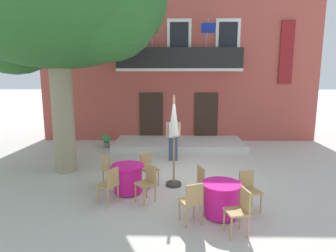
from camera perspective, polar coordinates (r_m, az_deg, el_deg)
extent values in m
plane|color=beige|center=(8.79, 3.61, -10.25)|extent=(120.00, 120.00, 0.00)
cube|color=#B24C42|center=(15.26, 2.08, 12.65)|extent=(13.00, 4.00, 7.50)
cube|color=#332319|center=(13.38, -3.41, 1.86)|extent=(1.10, 0.08, 2.30)
cube|color=#332319|center=(13.43, 7.72, 1.82)|extent=(1.10, 0.08, 2.30)
cube|color=silver|center=(13.44, -7.57, 16.79)|extent=(1.10, 0.08, 1.90)
cube|color=black|center=(13.41, -7.59, 16.81)|extent=(0.84, 0.04, 1.60)
cube|color=silver|center=(13.30, 2.27, 16.94)|extent=(1.10, 0.08, 1.90)
cube|color=black|center=(13.27, 2.28, 16.96)|extent=(0.84, 0.04, 1.60)
cube|color=silver|center=(13.52, 12.04, 16.62)|extent=(1.10, 0.08, 1.90)
cube|color=black|center=(13.49, 12.07, 16.64)|extent=(0.84, 0.04, 1.60)
cube|color=silver|center=(12.92, 2.26, 11.32)|extent=(5.60, 0.65, 0.12)
cube|color=black|center=(12.65, 2.30, 13.66)|extent=(5.60, 0.06, 0.90)
cylinder|color=#B2B2B7|center=(12.89, -3.28, 17.61)|extent=(0.04, 0.95, 1.33)
cube|color=#146B2D|center=(12.49, -3.46, 19.24)|extent=(0.60, 0.29, 0.38)
cylinder|color=#B2B2B7|center=(12.94, 7.90, 17.50)|extent=(0.04, 0.95, 1.33)
cube|color=#192D9E|center=(12.54, 8.19, 19.12)|extent=(0.60, 0.29, 0.38)
cylinder|color=#995638|center=(13.11, -8.08, 12.18)|extent=(0.29, 0.29, 0.32)
ellipsoid|color=#38843D|center=(13.13, -8.12, 13.94)|extent=(0.37, 0.37, 0.49)
cylinder|color=#995638|center=(12.98, -2.94, 12.28)|extent=(0.27, 0.27, 0.32)
ellipsoid|color=#38843D|center=(13.00, -2.95, 13.74)|extent=(0.36, 0.36, 0.34)
cylinder|color=#995638|center=(12.95, 2.26, 12.15)|extent=(0.33, 0.33, 0.26)
ellipsoid|color=#38843D|center=(12.97, 2.27, 13.61)|extent=(0.43, 0.43, 0.41)
cylinder|color=#995638|center=(13.02, 7.44, 11.99)|extent=(0.28, 0.28, 0.22)
ellipsoid|color=#4C8E38|center=(13.04, 7.48, 13.57)|extent=(0.36, 0.36, 0.49)
cylinder|color=#995638|center=(13.20, 12.52, 11.88)|extent=(0.25, 0.25, 0.25)
ellipsoid|color=#4C8E38|center=(13.21, 12.57, 13.16)|extent=(0.33, 0.33, 0.34)
cube|color=maroon|center=(14.19, 22.96, 13.61)|extent=(0.60, 0.06, 2.80)
cube|color=silver|center=(12.44, 2.24, -3.56)|extent=(5.62, 2.28, 0.25)
cylinder|color=gray|center=(9.49, -20.48, 1.34)|extent=(0.67, 0.67, 3.43)
ellipsoid|color=#286028|center=(9.65, -21.86, 22.52)|extent=(6.61, 5.95, 3.96)
sphere|color=#286028|center=(11.06, -29.09, 17.68)|extent=(3.30, 3.30, 3.30)
sphere|color=#286028|center=(8.49, -12.38, 22.55)|extent=(2.97, 2.97, 2.97)
cylinder|color=#DB1984|center=(7.60, -8.15, -10.66)|extent=(0.74, 0.74, 0.68)
cylinder|color=#DB1984|center=(7.48, -8.22, -8.01)|extent=(0.86, 0.86, 0.04)
cylinder|color=#2D2823|center=(7.73, -8.08, -13.13)|extent=(0.44, 0.44, 0.03)
cylinder|color=tan|center=(8.44, -11.07, -9.66)|extent=(0.04, 0.04, 0.45)
cylinder|color=tan|center=(8.18, -9.69, -10.26)|extent=(0.04, 0.04, 0.45)
cylinder|color=tan|center=(8.27, -13.04, -10.16)|extent=(0.04, 0.04, 0.45)
cylinder|color=tan|center=(8.00, -11.69, -10.80)|extent=(0.04, 0.04, 0.45)
cube|color=tan|center=(8.14, -11.43, -8.60)|extent=(0.57, 0.57, 0.04)
cube|color=tan|center=(7.98, -12.56, -7.29)|extent=(0.30, 0.29, 0.42)
cylinder|color=tan|center=(7.15, -14.10, -13.50)|extent=(0.04, 0.04, 0.45)
cylinder|color=tan|center=(7.36, -12.15, -12.69)|extent=(0.04, 0.04, 0.45)
cylinder|color=tan|center=(6.92, -12.08, -14.21)|extent=(0.04, 0.04, 0.45)
cylinder|color=tan|center=(7.15, -10.14, -13.35)|extent=(0.04, 0.04, 0.45)
cube|color=tan|center=(7.05, -12.19, -11.60)|extent=(0.55, 0.55, 0.04)
cube|color=tan|center=(6.85, -11.16, -10.15)|extent=(0.23, 0.35, 0.42)
cylinder|color=tan|center=(6.87, -4.90, -14.22)|extent=(0.04, 0.04, 0.45)
cylinder|color=tan|center=(7.12, -6.60, -13.34)|extent=(0.04, 0.04, 0.45)
cylinder|color=tan|center=(7.06, -2.64, -13.50)|extent=(0.04, 0.04, 0.45)
cylinder|color=tan|center=(7.31, -4.38, -12.68)|extent=(0.04, 0.04, 0.45)
cube|color=tan|center=(6.99, -4.66, -11.58)|extent=(0.57, 0.57, 0.04)
cube|color=tan|center=(7.02, -3.50, -9.49)|extent=(0.29, 0.30, 0.42)
cylinder|color=tan|center=(8.05, -1.96, -10.46)|extent=(0.04, 0.04, 0.45)
cylinder|color=tan|center=(7.85, -3.86, -11.03)|extent=(0.04, 0.04, 0.45)
cylinder|color=tan|center=(8.30, -3.52, -9.85)|extent=(0.04, 0.04, 0.45)
cylinder|color=tan|center=(8.10, -5.41, -10.38)|extent=(0.04, 0.04, 0.45)
cube|color=tan|center=(7.99, -3.71, -8.78)|extent=(0.57, 0.57, 0.04)
cube|color=tan|center=(8.05, -4.55, -6.92)|extent=(0.30, 0.29, 0.42)
cylinder|color=#DB1984|center=(6.46, 10.72, -14.57)|extent=(0.74, 0.74, 0.68)
cylinder|color=#DB1984|center=(6.32, 10.83, -11.51)|extent=(0.86, 0.86, 0.04)
cylinder|color=#2D2823|center=(6.62, 10.62, -17.37)|extent=(0.44, 0.44, 0.03)
cylinder|color=tan|center=(6.26, 2.36, -16.71)|extent=(0.04, 0.04, 0.45)
cylinder|color=tan|center=(6.39, 5.25, -16.15)|extent=(0.04, 0.04, 0.45)
cylinder|color=tan|center=(5.99, 3.76, -18.05)|extent=(0.04, 0.04, 0.45)
cylinder|color=tan|center=(6.12, 6.77, -17.41)|extent=(0.04, 0.04, 0.45)
cube|color=tan|center=(6.08, 4.57, -15.01)|extent=(0.52, 0.52, 0.04)
cube|color=tan|center=(5.84, 5.40, -13.64)|extent=(0.37, 0.18, 0.42)
cylinder|color=tan|center=(5.72, 12.73, -19.73)|extent=(0.04, 0.04, 0.45)
cylinder|color=tan|center=(5.99, 11.32, -18.22)|extent=(0.04, 0.04, 0.45)
cylinder|color=tan|center=(5.85, 15.94, -19.13)|extent=(0.04, 0.04, 0.45)
cylinder|color=tan|center=(6.12, 14.40, -17.70)|extent=(0.04, 0.04, 0.45)
cube|color=tan|center=(5.80, 13.70, -16.56)|extent=(0.48, 0.48, 0.04)
cube|color=tan|center=(5.78, 15.46, -14.23)|extent=(0.12, 0.38, 0.42)
cylinder|color=tan|center=(6.87, 18.35, -14.73)|extent=(0.04, 0.04, 0.45)
cylinder|color=tan|center=(6.68, 15.93, -15.31)|extent=(0.04, 0.04, 0.45)
cylinder|color=tan|center=(7.11, 16.66, -13.74)|extent=(0.04, 0.04, 0.45)
cylinder|color=tan|center=(6.93, 14.29, -14.26)|extent=(0.04, 0.04, 0.45)
cube|color=tan|center=(6.80, 16.41, -12.62)|extent=(0.51, 0.51, 0.04)
cube|color=tan|center=(6.85, 15.63, -10.33)|extent=(0.37, 0.17, 0.42)
cylinder|color=tan|center=(7.35, 8.67, -12.63)|extent=(0.04, 0.04, 0.45)
cylinder|color=tan|center=(7.07, 9.83, -13.62)|extent=(0.04, 0.04, 0.45)
cylinder|color=tan|center=(7.22, 6.14, -12.98)|extent=(0.04, 0.04, 0.45)
cylinder|color=tan|center=(6.94, 7.21, -14.01)|extent=(0.04, 0.04, 0.45)
cube|color=tan|center=(7.05, 8.01, -11.47)|extent=(0.50, 0.50, 0.04)
cube|color=tan|center=(6.90, 6.67, -9.88)|extent=(0.15, 0.38, 0.42)
cylinder|color=#997A56|center=(7.74, 1.20, -3.17)|extent=(0.06, 0.06, 2.55)
cylinder|color=#333333|center=(8.11, 1.16, -11.70)|extent=(0.44, 0.44, 0.08)
cone|color=white|center=(7.61, 1.21, 2.15)|extent=(0.28, 0.28, 1.10)
cylinder|color=slate|center=(12.52, -12.39, -3.76)|extent=(0.26, 0.26, 0.23)
ellipsoid|color=#38843D|center=(12.45, -12.45, -2.42)|extent=(0.34, 0.34, 0.37)
cylinder|color=#384260|center=(10.29, 0.56, -4.64)|extent=(0.14, 0.14, 0.88)
cylinder|color=#384260|center=(10.29, 1.56, -4.64)|extent=(0.14, 0.14, 0.88)
cube|color=white|center=(10.13, 1.07, -0.69)|extent=(0.33, 0.40, 0.56)
sphere|color=tan|center=(10.06, 1.08, 1.54)|extent=(0.22, 0.22, 0.22)
cylinder|color=tan|center=(10.13, -0.17, -0.69)|extent=(0.09, 0.09, 0.52)
cylinder|color=tan|center=(10.13, 2.32, -0.70)|extent=(0.09, 0.09, 0.52)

